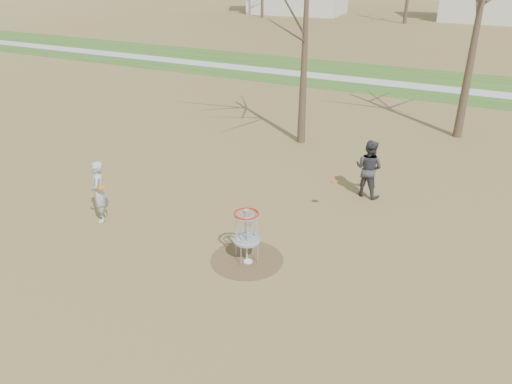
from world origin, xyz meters
TOP-DOWN VIEW (x-y plane):
  - ground at (0.00, 0.00)m, footprint 160.00×160.00m
  - green_band at (0.00, 21.00)m, footprint 160.00×8.00m
  - footpath at (0.00, 20.00)m, footprint 160.00×1.50m
  - dirt_circle at (0.00, 0.00)m, footprint 1.80×1.80m
  - player_standing at (-4.60, -0.01)m, footprint 0.72×0.76m
  - player_throwing at (1.64, 4.88)m, footprint 1.00×0.85m
  - disc_grounded at (0.08, -0.08)m, footprint 0.22×0.22m
  - discs_in_play at (-1.51, 1.63)m, footprint 5.66×3.58m
  - disc_golf_basket at (0.00, 0.00)m, footprint 0.64×0.64m

SIDE VIEW (x-z plane):
  - ground at x=0.00m, z-range 0.00..0.00m
  - green_band at x=0.00m, z-range 0.00..0.01m
  - dirt_circle at x=0.00m, z-range 0.00..0.01m
  - footpath at x=0.00m, z-range 0.01..0.02m
  - disc_grounded at x=0.08m, z-range 0.01..0.03m
  - player_standing at x=-4.60m, z-range 0.00..1.75m
  - player_throwing at x=1.64m, z-range 0.00..1.81m
  - disc_golf_basket at x=0.00m, z-range 0.24..1.59m
  - discs_in_play at x=-1.51m, z-range 1.00..1.14m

